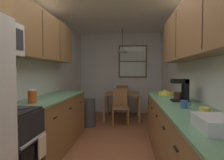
# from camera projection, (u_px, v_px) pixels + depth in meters

# --- Properties ---
(ground_plane) EXTENTS (12.00, 12.00, 0.00)m
(ground_plane) POSITION_uv_depth(u_px,v_px,m) (113.00, 144.00, 3.36)
(ground_plane) COLOR brown
(wall_left) EXTENTS (0.10, 9.00, 2.55)m
(wall_left) POSITION_uv_depth(u_px,v_px,m) (42.00, 74.00, 3.44)
(wall_left) COLOR silver
(wall_left) RESTS_ON ground
(wall_right) EXTENTS (0.10, 9.00, 2.55)m
(wall_right) POSITION_uv_depth(u_px,v_px,m) (190.00, 74.00, 3.17)
(wall_right) COLOR silver
(wall_right) RESTS_ON ground
(wall_back) EXTENTS (4.40, 0.10, 2.55)m
(wall_back) POSITION_uv_depth(u_px,v_px,m) (121.00, 73.00, 5.94)
(wall_back) COLOR silver
(wall_back) RESTS_ON ground
(ceiling_slab) EXTENTS (4.40, 9.00, 0.08)m
(ceiling_slab) POSITION_uv_depth(u_px,v_px,m) (113.00, 1.00, 3.25)
(ceiling_slab) COLOR white
(stove_range) EXTENTS (0.66, 0.58, 1.10)m
(stove_range) POSITION_uv_depth(u_px,v_px,m) (3.00, 153.00, 1.90)
(stove_range) COLOR black
(stove_range) RESTS_ON ground
(counter_left) EXTENTS (0.64, 1.94, 0.90)m
(counter_left) POSITION_uv_depth(u_px,v_px,m) (53.00, 122.00, 3.15)
(counter_left) COLOR olive
(counter_left) RESTS_ON ground
(upper_cabinets_left) EXTENTS (0.33, 2.02, 0.74)m
(upper_cabinets_left) POSITION_uv_depth(u_px,v_px,m) (43.00, 38.00, 3.06)
(upper_cabinets_left) COLOR olive
(counter_right) EXTENTS (0.64, 3.35, 0.90)m
(counter_right) POSITION_uv_depth(u_px,v_px,m) (185.00, 142.00, 2.28)
(counter_right) COLOR olive
(counter_right) RESTS_ON ground
(upper_cabinets_right) EXTENTS (0.33, 3.03, 0.75)m
(upper_cabinets_right) POSITION_uv_depth(u_px,v_px,m) (200.00, 25.00, 2.15)
(upper_cabinets_right) COLOR olive
(dining_table) EXTENTS (0.98, 0.84, 0.73)m
(dining_table) POSITION_uv_depth(u_px,v_px,m) (122.00, 97.00, 5.13)
(dining_table) COLOR olive
(dining_table) RESTS_ON ground
(dining_chair_near) EXTENTS (0.44, 0.44, 0.90)m
(dining_chair_near) POSITION_uv_depth(u_px,v_px,m) (120.00, 105.00, 4.52)
(dining_chair_near) COLOR olive
(dining_chair_near) RESTS_ON ground
(dining_chair_far) EXTENTS (0.44, 0.44, 0.90)m
(dining_chair_far) POSITION_uv_depth(u_px,v_px,m) (122.00, 98.00, 5.77)
(dining_chair_far) COLOR olive
(dining_chair_far) RESTS_ON ground
(pendant_light) EXTENTS (0.30, 0.30, 0.68)m
(pendant_light) POSITION_uv_depth(u_px,v_px,m) (122.00, 50.00, 5.08)
(pendant_light) COLOR black
(back_window) EXTENTS (0.89, 0.05, 1.02)m
(back_window) POSITION_uv_depth(u_px,v_px,m) (133.00, 62.00, 5.81)
(back_window) COLOR brown
(trash_bin) EXTENTS (0.35, 0.35, 0.66)m
(trash_bin) POSITION_uv_depth(u_px,v_px,m) (88.00, 112.00, 4.46)
(trash_bin) COLOR #3F3F42
(trash_bin) RESTS_ON ground
(storage_canister) EXTENTS (0.11, 0.11, 0.18)m
(storage_canister) POSITION_uv_depth(u_px,v_px,m) (32.00, 96.00, 2.47)
(storage_canister) COLOR #D84C19
(storage_canister) RESTS_ON counter_left
(dish_towel) EXTENTS (0.02, 0.16, 0.24)m
(dish_towel) POSITION_uv_depth(u_px,v_px,m) (42.00, 146.00, 2.01)
(dish_towel) COLOR beige
(coffee_maker) EXTENTS (0.22, 0.18, 0.32)m
(coffee_maker) POSITION_uv_depth(u_px,v_px,m) (182.00, 90.00, 2.60)
(coffee_maker) COLOR black
(coffee_maker) RESTS_ON counter_right
(mug_by_coffeemaker) EXTENTS (0.13, 0.09, 0.10)m
(mug_by_coffeemaker) POSITION_uv_depth(u_px,v_px,m) (205.00, 113.00, 1.63)
(mug_by_coffeemaker) COLOR #E5CC4C
(mug_by_coffeemaker) RESTS_ON counter_right
(mug_spare) EXTENTS (0.12, 0.09, 0.09)m
(mug_spare) POSITION_uv_depth(u_px,v_px,m) (184.00, 104.00, 2.11)
(mug_spare) COLOR #335999
(mug_spare) RESTS_ON counter_right
(fruit_bowl) EXTENTS (0.28, 0.28, 0.09)m
(fruit_bowl) POSITION_uv_depth(u_px,v_px,m) (166.00, 93.00, 3.34)
(fruit_bowl) COLOR #E5D14C
(fruit_bowl) RESTS_ON counter_right
(dish_rack) EXTENTS (0.28, 0.34, 0.10)m
(dish_rack) POSITION_uv_depth(u_px,v_px,m) (218.00, 124.00, 1.29)
(dish_rack) COLOR silver
(dish_rack) RESTS_ON counter_right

